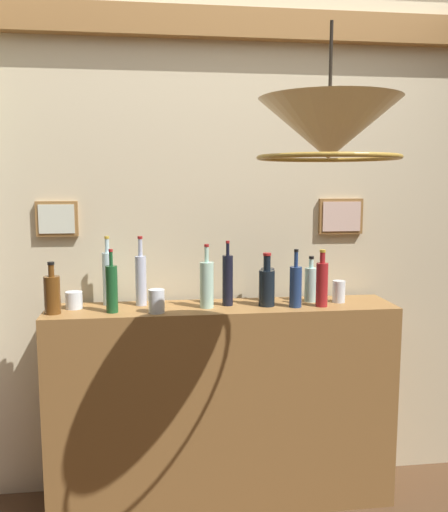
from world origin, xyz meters
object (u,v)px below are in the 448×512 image
(liquor_bottle_mezcal, at_px, (322,283))
(liquor_bottle_vodka, at_px, (141,279))
(liquor_bottle_rye, at_px, (108,277))
(liquor_bottle_vermouth, at_px, (207,284))
(liquor_bottle_gin, at_px, (112,288))
(pendant_lamp, at_px, (329,131))
(liquor_bottle_amaro, at_px, (267,286))
(liquor_bottle_scotch, at_px, (228,279))
(glass_tumbler_highball, at_px, (339,291))
(glass_tumbler_shot, at_px, (157,301))
(liquor_bottle_brandy, at_px, (268,283))
(liquor_bottle_port, at_px, (296,286))
(liquor_bottle_sherry, at_px, (311,284))
(liquor_bottle_whiskey, at_px, (52,294))
(glass_tumbler_rocks, at_px, (74,300))

(liquor_bottle_mezcal, distance_m, liquor_bottle_vodka, 0.87)
(liquor_bottle_rye, distance_m, liquor_bottle_vermouth, 0.48)
(liquor_bottle_gin, relative_size, pendant_lamp, 0.59)
(liquor_bottle_amaro, height_order, pendant_lamp, pendant_lamp)
(liquor_bottle_amaro, bearing_deg, pendant_lamp, -84.43)
(liquor_bottle_mezcal, bearing_deg, pendant_lamp, -106.85)
(liquor_bottle_scotch, bearing_deg, glass_tumbler_highball, -0.46)
(liquor_bottle_amaro, bearing_deg, liquor_bottle_gin, -177.03)
(liquor_bottle_mezcal, height_order, glass_tumbler_shot, liquor_bottle_mezcal)
(liquor_bottle_rye, bearing_deg, liquor_bottle_vodka, -10.93)
(liquor_bottle_brandy, distance_m, pendant_lamp, 1.05)
(liquor_bottle_port, height_order, liquor_bottle_sherry, liquor_bottle_port)
(liquor_bottle_sherry, bearing_deg, liquor_bottle_brandy, 166.58)
(liquor_bottle_amaro, distance_m, liquor_bottle_whiskey, 0.99)
(liquor_bottle_mezcal, bearing_deg, glass_tumbler_rocks, 174.76)
(liquor_bottle_scotch, xyz_separation_m, glass_tumbler_rocks, (-0.73, 0.03, -0.09))
(liquor_bottle_sherry, relative_size, liquor_bottle_vodka, 0.68)
(liquor_bottle_sherry, xyz_separation_m, liquor_bottle_scotch, (-0.42, -0.03, 0.04))
(liquor_bottle_port, bearing_deg, liquor_bottle_vermouth, 174.17)
(liquor_bottle_vodka, bearing_deg, liquor_bottle_amaro, -8.78)
(liquor_bottle_brandy, relative_size, liquor_bottle_scotch, 0.72)
(liquor_bottle_brandy, height_order, liquor_bottle_scotch, liquor_bottle_scotch)
(liquor_bottle_scotch, height_order, glass_tumbler_shot, liquor_bottle_scotch)
(liquor_bottle_mezcal, xyz_separation_m, liquor_bottle_gin, (-0.99, 0.01, 0.00))
(liquor_bottle_gin, bearing_deg, liquor_bottle_amaro, 2.97)
(liquor_bottle_port, relative_size, liquor_bottle_sherry, 1.22)
(liquor_bottle_scotch, relative_size, pendant_lamp, 0.63)
(liquor_bottle_whiskey, relative_size, liquor_bottle_vermouth, 0.78)
(liquor_bottle_mezcal, height_order, glass_tumbler_highball, liquor_bottle_mezcal)
(liquor_bottle_sherry, height_order, liquor_bottle_vodka, liquor_bottle_vodka)
(liquor_bottle_gin, bearing_deg, liquor_bottle_vermouth, 4.96)
(liquor_bottle_amaro, relative_size, liquor_bottle_port, 0.92)
(liquor_bottle_port, distance_m, liquor_bottle_scotch, 0.33)
(liquor_bottle_whiskey, xyz_separation_m, glass_tumbler_shot, (0.47, -0.05, -0.04))
(liquor_bottle_mezcal, bearing_deg, liquor_bottle_vermouth, 175.32)
(liquor_bottle_gin, relative_size, glass_tumbler_rocks, 3.63)
(liquor_bottle_amaro, relative_size, liquor_bottle_vodka, 0.77)
(liquor_bottle_amaro, height_order, liquor_bottle_vodka, liquor_bottle_vodka)
(liquor_bottle_whiskey, xyz_separation_m, liquor_bottle_gin, (0.27, -0.01, 0.02))
(liquor_bottle_rye, relative_size, liquor_bottle_scotch, 1.07)
(liquor_bottle_sherry, xyz_separation_m, glass_tumbler_highball, (0.13, -0.03, -0.04))
(liquor_bottle_scotch, bearing_deg, pendant_lamp, -70.72)
(liquor_bottle_amaro, distance_m, liquor_bottle_mezcal, 0.26)
(liquor_bottle_whiskey, relative_size, glass_tumbler_highball, 2.20)
(liquor_bottle_amaro, relative_size, glass_tumbler_rocks, 3.19)
(liquor_bottle_brandy, bearing_deg, liquor_bottle_vodka, -177.97)
(liquor_bottle_scotch, relative_size, glass_tumbler_rocks, 3.90)
(liquor_bottle_scotch, bearing_deg, glass_tumbler_shot, -162.31)
(liquor_bottle_whiskey, distance_m, liquor_bottle_mezcal, 1.25)
(liquor_bottle_whiskey, relative_size, glass_tumbler_rocks, 2.94)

